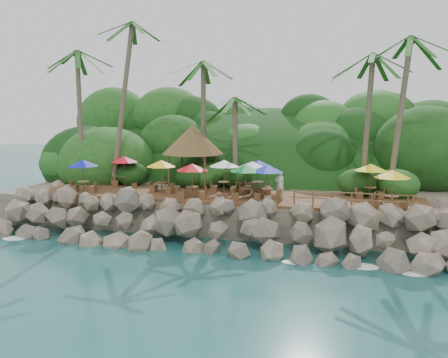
# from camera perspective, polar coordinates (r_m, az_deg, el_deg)

# --- Properties ---
(ground) EXTENTS (140.00, 140.00, 0.00)m
(ground) POSITION_cam_1_polar(r_m,az_deg,el_deg) (26.02, -3.51, -9.34)
(ground) COLOR #19514F
(ground) RESTS_ON ground
(land_base) EXTENTS (32.00, 25.20, 2.10)m
(land_base) POSITION_cam_1_polar(r_m,az_deg,el_deg) (40.83, 3.68, -1.25)
(land_base) COLOR gray
(land_base) RESTS_ON ground
(jungle_hill) EXTENTS (44.80, 28.00, 15.40)m
(jungle_hill) POSITION_cam_1_polar(r_m,az_deg,el_deg) (48.28, 5.46, -1.02)
(jungle_hill) COLOR #143811
(jungle_hill) RESTS_ON ground
(seawall) EXTENTS (29.00, 4.00, 2.30)m
(seawall) POSITION_cam_1_polar(r_m,az_deg,el_deg) (27.53, -2.20, -5.83)
(seawall) COLOR gray
(seawall) RESTS_ON ground
(terrace) EXTENTS (26.00, 5.00, 0.20)m
(terrace) POSITION_cam_1_polar(r_m,az_deg,el_deg) (31.05, 0.00, -2.19)
(terrace) COLOR brown
(terrace) RESTS_ON land_base
(jungle_foliage) EXTENTS (44.00, 16.00, 12.00)m
(jungle_foliage) POSITION_cam_1_polar(r_m,az_deg,el_deg) (40.06, 3.38, -2.97)
(jungle_foliage) COLOR #143811
(jungle_foliage) RESTS_ON ground
(foam_line) EXTENTS (25.20, 0.80, 0.06)m
(foam_line) POSITION_cam_1_polar(r_m,az_deg,el_deg) (26.28, -3.30, -9.08)
(foam_line) COLOR white
(foam_line) RESTS_ON ground
(palms) EXTENTS (29.29, 7.15, 13.44)m
(palms) POSITION_cam_1_polar(r_m,az_deg,el_deg) (33.52, 0.39, 15.11)
(palms) COLOR brown
(palms) RESTS_ON ground
(palapa) EXTENTS (4.69, 4.69, 4.60)m
(palapa) POSITION_cam_1_polar(r_m,az_deg,el_deg) (34.78, -3.91, 4.91)
(palapa) COLOR brown
(palapa) RESTS_ON ground
(dining_clusters) EXTENTS (22.32, 5.29, 2.27)m
(dining_clusters) POSITION_cam_1_polar(r_m,az_deg,el_deg) (30.57, 0.66, 1.40)
(dining_clusters) COLOR brown
(dining_clusters) RESTS_ON terrace
(railing) EXTENTS (7.20, 0.10, 1.00)m
(railing) POSITION_cam_1_polar(r_m,az_deg,el_deg) (27.56, 15.52, -2.38)
(railing) COLOR brown
(railing) RESTS_ON terrace
(waiter) EXTENTS (0.75, 0.63, 1.75)m
(waiter) POSITION_cam_1_polar(r_m,az_deg,el_deg) (30.30, 6.90, -0.65)
(waiter) COLOR silver
(waiter) RESTS_ON terrace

